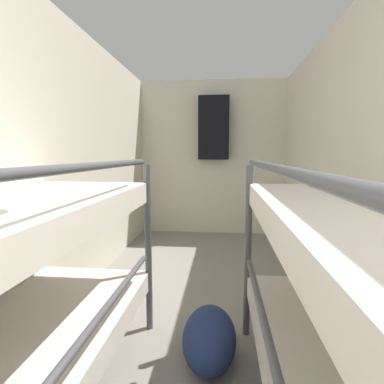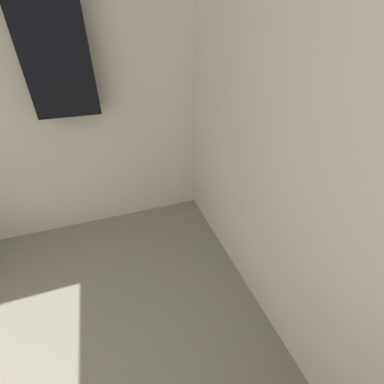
{
  "view_description": "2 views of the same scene",
  "coord_description": "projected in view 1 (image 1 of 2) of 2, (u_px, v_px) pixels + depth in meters",
  "views": [
    {
      "loc": [
        0.16,
        0.46,
        1.2
      ],
      "look_at": [
        -0.1,
        2.96,
        0.88
      ],
      "focal_mm": 28.0,
      "sensor_mm": 36.0,
      "label": 1
    },
    {
      "loc": [
        0.24,
        2.69,
        1.7
      ],
      "look_at": [
        0.64,
        3.82,
        0.91
      ],
      "focal_mm": 24.0,
      "sensor_mm": 36.0,
      "label": 2
    }
  ],
  "objects": [
    {
      "name": "hanging_coat",
      "position": [
        214.0,
        128.0,
        4.29
      ],
      "size": [
        0.44,
        0.12,
        0.9
      ],
      "color": "black"
    },
    {
      "name": "duffel_bag",
      "position": [
        209.0,
        338.0,
        1.71
      ],
      "size": [
        0.31,
        0.51,
        0.31
      ],
      "color": "navy",
      "rests_on": "ground_plane"
    },
    {
      "name": "wall_left",
      "position": [
        46.0,
        163.0,
        2.13
      ],
      "size": [
        0.06,
        5.08,
        2.27
      ],
      "color": "beige",
      "rests_on": "ground_plane"
    },
    {
      "name": "wall_back",
      "position": [
        212.0,
        158.0,
        4.49
      ],
      "size": [
        2.25,
        0.06,
        2.27
      ],
      "color": "beige",
      "rests_on": "ground_plane"
    },
    {
      "name": "wall_right",
      "position": [
        370.0,
        164.0,
        1.9
      ],
      "size": [
        0.06,
        5.08,
        2.27
      ],
      "color": "beige",
      "rests_on": "ground_plane"
    }
  ]
}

